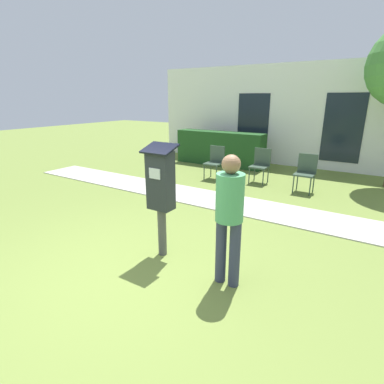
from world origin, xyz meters
name	(u,v)px	position (x,y,z in m)	size (l,w,h in m)	color
ground_plane	(135,270)	(0.00, 0.00, 0.00)	(40.00, 40.00, 0.00)	olive
sidewalk	(234,204)	(0.00, 3.04, 0.01)	(12.00, 1.10, 0.02)	#B7B2A8
building_facade	(296,116)	(0.00, 7.59, 1.60)	(10.00, 0.26, 3.20)	white
parking_meter	(161,186)	(0.04, 0.54, 1.02)	(0.44, 0.31, 1.59)	#4C4C4C
person_standing	(229,211)	(1.13, 0.40, 0.93)	(0.32, 0.32, 1.58)	#333851
outdoor_chair_left	(215,160)	(-1.35, 4.70, 0.53)	(0.44, 0.44, 0.90)	#334738
outdoor_chair_middle	(261,163)	(-0.16, 4.99, 0.53)	(0.44, 0.44, 0.90)	#334738
outdoor_chair_right	(306,170)	(1.04, 4.78, 0.53)	(0.44, 0.44, 0.90)	#334738
hedge_row	(220,148)	(-2.09, 6.38, 0.55)	(3.00, 0.60, 1.10)	#1E471E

